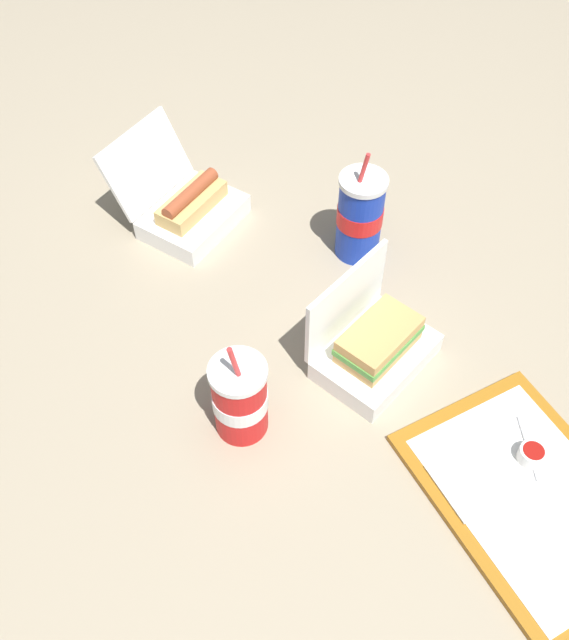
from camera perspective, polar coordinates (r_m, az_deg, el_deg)
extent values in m
plane|color=gray|center=(1.21, 0.51, -2.85)|extent=(3.20, 3.20, 0.00)
cube|color=#A56619|center=(1.13, 19.15, -13.41)|extent=(0.38, 0.28, 0.01)
cube|color=white|center=(1.12, 19.24, -13.27)|extent=(0.33, 0.23, 0.00)
cylinder|color=white|center=(1.14, 19.17, -10.14)|extent=(0.04, 0.04, 0.02)
cylinder|color=#9E140F|center=(1.13, 19.30, -9.89)|extent=(0.03, 0.03, 0.01)
cube|color=white|center=(1.11, 14.74, -12.30)|extent=(0.10, 0.10, 0.00)
cube|color=white|center=(1.16, 19.10, -9.65)|extent=(0.11, 0.05, 0.00)
cube|color=white|center=(1.42, -7.28, 8.19)|extent=(0.22, 0.24, 0.04)
cube|color=white|center=(1.42, -11.03, 12.15)|extent=(0.16, 0.20, 0.13)
cube|color=tan|center=(1.40, -7.43, 9.27)|extent=(0.13, 0.16, 0.03)
cylinder|color=#9E4728|center=(1.38, -7.53, 10.01)|extent=(0.10, 0.13, 0.03)
cylinder|color=yellow|center=(1.38, -7.57, 10.30)|extent=(0.07, 0.11, 0.01)
cube|color=white|center=(1.19, 7.34, -2.92)|extent=(0.20, 0.23, 0.04)
cube|color=white|center=(1.15, 4.95, 1.50)|extent=(0.08, 0.18, 0.13)
cube|color=tan|center=(1.17, 7.49, -2.05)|extent=(0.13, 0.16, 0.02)
cube|color=#4C933D|center=(1.16, 7.57, -1.58)|extent=(0.13, 0.16, 0.01)
cube|color=tan|center=(1.14, 7.65, -1.09)|extent=(0.13, 0.16, 0.02)
cylinder|color=#1938B7|center=(1.32, 6.03, 8.08)|extent=(0.08, 0.08, 0.17)
cylinder|color=red|center=(1.32, 6.06, 8.36)|extent=(0.08, 0.08, 0.04)
cylinder|color=white|center=(1.26, 6.36, 10.99)|extent=(0.09, 0.09, 0.01)
cylinder|color=red|center=(1.24, 6.39, 12.00)|extent=(0.01, 0.02, 0.06)
cylinder|color=red|center=(1.08, -3.57, -6.41)|extent=(0.08, 0.08, 0.14)
cylinder|color=white|center=(1.08, -3.58, -6.30)|extent=(0.08, 0.08, 0.03)
cylinder|color=white|center=(1.02, -3.78, -4.16)|extent=(0.09, 0.09, 0.01)
cylinder|color=red|center=(0.98, -4.07, -3.38)|extent=(0.01, 0.02, 0.06)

